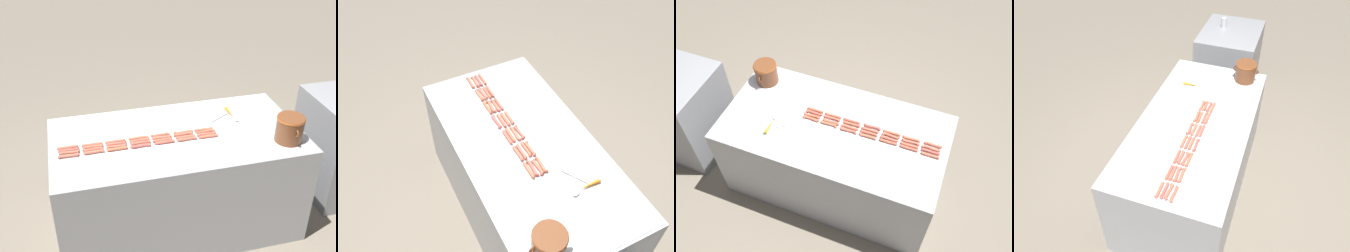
{
  "view_description": "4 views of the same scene",
  "coord_description": "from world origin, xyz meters",
  "views": [
    {
      "loc": [
        2.77,
        -0.78,
        2.71
      ],
      "look_at": [
        -0.04,
        -0.06,
        0.97
      ],
      "focal_mm": 46.15,
      "sensor_mm": 36.0,
      "label": 1
    },
    {
      "loc": [
        0.98,
        1.65,
        3.13
      ],
      "look_at": [
        0.06,
        -0.22,
        0.93
      ],
      "focal_mm": 41.55,
      "sensor_mm": 36.0,
      "label": 2
    },
    {
      "loc": [
        -1.9,
        -0.82,
        3.49
      ],
      "look_at": [
        -0.01,
        -0.09,
        0.96
      ],
      "focal_mm": 40.9,
      "sensor_mm": 36.0,
      "label": 3
    },
    {
      "loc": [
        0.66,
        -2.24,
        2.89
      ],
      "look_at": [
        -0.09,
        -0.1,
        0.9
      ],
      "focal_mm": 35.95,
      "sensor_mm": 36.0,
      "label": 4
    }
  ],
  "objects": [
    {
      "name": "hot_dog_8",
      "position": [
        0.03,
        -0.66,
        0.91
      ],
      "size": [
        0.03,
        0.16,
        0.02
      ],
      "color": "#B35942",
      "rests_on": "griddle_counter"
    },
    {
      "name": "hot_dog_0",
      "position": [
        -0.01,
        -0.85,
        0.91
      ],
      "size": [
        0.03,
        0.16,
        0.02
      ],
      "color": "#BD5A42",
      "rests_on": "griddle_counter"
    },
    {
      "name": "bean_pot",
      "position": [
        0.29,
        0.8,
        1.01
      ],
      "size": [
        0.27,
        0.22,
        0.21
      ],
      "color": "brown",
      "rests_on": "griddle_counter"
    },
    {
      "name": "hot_dog_20",
      "position": [
        0.07,
        0.22,
        0.91
      ],
      "size": [
        0.03,
        0.16,
        0.02
      ],
      "color": "#BC5242",
      "rests_on": "griddle_counter"
    },
    {
      "name": "hot_dog_22",
      "position": [
        0.1,
        -0.66,
        0.91
      ],
      "size": [
        0.03,
        0.16,
        0.02
      ],
      "color": "#BC5C43",
      "rests_on": "griddle_counter"
    },
    {
      "name": "back_cabinet",
      "position": [
        -0.07,
        1.75,
        0.49
      ],
      "size": [
        0.74,
        0.9,
        0.98
      ],
      "primitive_type": "cube",
      "color": "gray",
      "rests_on": "ground_plane"
    },
    {
      "name": "hot_dog_21",
      "position": [
        0.11,
        -0.84,
        0.91
      ],
      "size": [
        0.03,
        0.16,
        0.02
      ],
      "color": "#B45B45",
      "rests_on": "griddle_counter"
    },
    {
      "name": "hot_dog_26",
      "position": [
        0.1,
        0.05,
        0.91
      ],
      "size": [
        0.03,
        0.16,
        0.02
      ],
      "color": "#BC5943",
      "rests_on": "griddle_counter"
    },
    {
      "name": "carrot",
      "position": [
        -0.21,
        0.52,
        0.92
      ],
      "size": [
        0.18,
        0.04,
        0.03
      ],
      "color": "orange",
      "rests_on": "griddle_counter"
    },
    {
      "name": "hot_dog_13",
      "position": [
        0.03,
        0.23,
        0.91
      ],
      "size": [
        0.03,
        0.16,
        0.02
      ],
      "color": "#B45741",
      "rests_on": "griddle_counter"
    },
    {
      "name": "hot_dog_11",
      "position": [
        0.03,
        -0.13,
        0.91
      ],
      "size": [
        0.03,
        0.16,
        0.02
      ],
      "color": "#BE5E47",
      "rests_on": "griddle_counter"
    },
    {
      "name": "hot_dog_15",
      "position": [
        0.07,
        -0.66,
        0.91
      ],
      "size": [
        0.03,
        0.16,
        0.02
      ],
      "color": "#BC5845",
      "rests_on": "griddle_counter"
    },
    {
      "name": "hot_dog_16",
      "position": [
        0.07,
        -0.49,
        0.91
      ],
      "size": [
        0.04,
        0.16,
        0.02
      ],
      "color": "#B25744",
      "rests_on": "griddle_counter"
    },
    {
      "name": "hot_dog_10",
      "position": [
        0.03,
        -0.31,
        0.91
      ],
      "size": [
        0.03,
        0.16,
        0.02
      ],
      "color": "#BE5542",
      "rests_on": "griddle_counter"
    },
    {
      "name": "hot_dog_3",
      "position": [
        -0.01,
        -0.31,
        0.91
      ],
      "size": [
        0.03,
        0.16,
        0.02
      ],
      "color": "#B45B3F",
      "rests_on": "griddle_counter"
    },
    {
      "name": "hot_dog_1",
      "position": [
        -0.0,
        -0.66,
        0.91
      ],
      "size": [
        0.03,
        0.16,
        0.02
      ],
      "color": "#BB5340",
      "rests_on": "griddle_counter"
    },
    {
      "name": "hot_dog_6",
      "position": [
        -0.0,
        0.22,
        0.91
      ],
      "size": [
        0.03,
        0.16,
        0.02
      ],
      "color": "#BE5B40",
      "rests_on": "griddle_counter"
    },
    {
      "name": "hot_dog_24",
      "position": [
        0.11,
        -0.31,
        0.91
      ],
      "size": [
        0.03,
        0.16,
        0.02
      ],
      "color": "#BA5045",
      "rests_on": "griddle_counter"
    },
    {
      "name": "hot_dog_2",
      "position": [
        -0.0,
        -0.49,
        0.91
      ],
      "size": [
        0.03,
        0.16,
        0.02
      ],
      "color": "#B7543F",
      "rests_on": "griddle_counter"
    },
    {
      "name": "hot_dog_14",
      "position": [
        0.06,
        -0.84,
        0.91
      ],
      "size": [
        0.03,
        0.16,
        0.02
      ],
      "color": "#B55B45",
      "rests_on": "griddle_counter"
    },
    {
      "name": "hot_dog_7",
      "position": [
        0.03,
        -0.84,
        0.91
      ],
      "size": [
        0.03,
        0.16,
        0.02
      ],
      "color": "#B44F45",
      "rests_on": "griddle_counter"
    },
    {
      "name": "hot_dog_18",
      "position": [
        0.07,
        -0.14,
        0.91
      ],
      "size": [
        0.03,
        0.16,
        0.02
      ],
      "color": "#B4573F",
      "rests_on": "griddle_counter"
    },
    {
      "name": "hot_dog_4",
      "position": [
        -0.01,
        -0.13,
        0.91
      ],
      "size": [
        0.04,
        0.16,
        0.02
      ],
      "color": "#B15540",
      "rests_on": "griddle_counter"
    },
    {
      "name": "hot_dog_12",
      "position": [
        0.03,
        0.04,
        0.91
      ],
      "size": [
        0.03,
        0.16,
        0.02
      ],
      "color": "#B75740",
      "rests_on": "griddle_counter"
    },
    {
      "name": "hot_dog_5",
      "position": [
        -0.0,
        0.05,
        0.91
      ],
      "size": [
        0.03,
        0.16,
        0.02
      ],
      "color": "#BF5C42",
      "rests_on": "griddle_counter"
    },
    {
      "name": "hot_dog_9",
      "position": [
        0.03,
        -0.48,
        0.91
      ],
      "size": [
        0.03,
        0.16,
        0.02
      ],
      "color": "#BB5644",
      "rests_on": "griddle_counter"
    },
    {
      "name": "ground_plane",
      "position": [
        0.0,
        0.0,
        0.0
      ],
      "size": [
        20.0,
        20.0,
        0.0
      ],
      "primitive_type": "plane",
      "color": "#756B5B"
    },
    {
      "name": "hot_dog_23",
      "position": [
        0.1,
        -0.49,
        0.91
      ],
      "size": [
        0.03,
        0.16,
        0.02
      ],
      "color": "#B55C3E",
      "rests_on": "griddle_counter"
    },
    {
      "name": "serving_spoon",
      "position": [
        -0.12,
        0.49,
        0.91
      ],
      "size": [
        0.17,
        0.25,
        0.02
      ],
      "color": "#B7B7BC",
      "rests_on": "griddle_counter"
    },
    {
      "name": "griddle_counter",
      "position": [
        0.0,
        0.0,
        0.45
      ],
      "size": [
        1.0,
        1.98,
        0.9
      ],
      "color": "#9EA0A5",
      "rests_on": "ground_plane"
    },
    {
      "name": "hot_dog_25",
      "position": [
        0.1,
        -0.12,
        0.91
      ],
      "size": [
        0.03,
        0.16,
        0.02
      ],
      "color": "#BC5241",
      "rests_on": "griddle_counter"
    },
    {
      "name": "hot_dog_19",
      "position": [
        0.07,
        0.05,
        0.91
      ],
      "size": [
        0.03,
        0.16,
        0.02
      ],
      "color": "#B65843",
      "rests_on": "griddle_counter"
    },
    {
      "name": "hot_dog_17",
      "position": [
        0.06,
        -0.31,
        0.91
      ],
      "size": [
        0.03,
        0.16,
        0.02
      ],
      "color": "#B55842",
      "rests_on": "griddle_counter"
    },
    {
      "name": "hot_dog_27",
      "position": [
        0.1,
        0.22,
        0.91
      ],
      "size": [
        0.03,
        0.16,
        0.02
      ],
      "color": "#BA5A40",
      "rests_on": "griddle_counter"
    }
  ]
}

